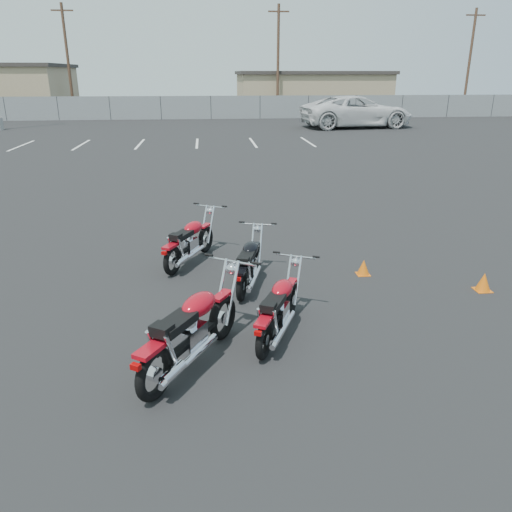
{
  "coord_description": "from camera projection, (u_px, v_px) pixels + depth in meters",
  "views": [
    {
      "loc": [
        -0.58,
        -7.15,
        3.51
      ],
      "look_at": [
        0.2,
        0.6,
        0.65
      ],
      "focal_mm": 35.0,
      "sensor_mm": 36.0,
      "label": 1
    }
  ],
  "objects": [
    {
      "name": "training_cone_near",
      "position": [
        363.0,
        267.0,
        9.21
      ],
      "size": [
        0.24,
        0.24,
        0.29
      ],
      "color": "orange",
      "rests_on": "ground"
    },
    {
      "name": "utility_pole_c",
      "position": [
        278.0,
        59.0,
        43.32
      ],
      "size": [
        1.8,
        0.24,
        9.0
      ],
      "color": "#442C1F",
      "rests_on": "ground"
    },
    {
      "name": "chainlink_fence",
      "position": [
        211.0,
        107.0,
        40.32
      ],
      "size": [
        80.06,
        0.06,
        1.8
      ],
      "color": "slate",
      "rests_on": "ground"
    },
    {
      "name": "motorcycle_front_red",
      "position": [
        190.0,
        242.0,
        9.67
      ],
      "size": [
        1.25,
        1.9,
        0.96
      ],
      "color": "black",
      "rests_on": "ground"
    },
    {
      "name": "parking_line_stripes",
      "position": [
        169.0,
        144.0,
        26.39
      ],
      "size": [
        15.12,
        4.0,
        0.01
      ],
      "color": "silver",
      "rests_on": "ground"
    },
    {
      "name": "utility_pole_d",
      "position": [
        470.0,
        60.0,
        45.94
      ],
      "size": [
        1.8,
        0.24,
        9.0
      ],
      "color": "#442C1F",
      "rests_on": "ground"
    },
    {
      "name": "tan_building_east",
      "position": [
        310.0,
        91.0,
        49.34
      ],
      "size": [
        14.4,
        9.4,
        3.7
      ],
      "color": "tan",
      "rests_on": "ground"
    },
    {
      "name": "utility_pole_b",
      "position": [
        68.0,
        58.0,
        42.55
      ],
      "size": [
        1.8,
        0.24,
        9.0
      ],
      "color": "#442C1F",
      "rests_on": "ground"
    },
    {
      "name": "motorcycle_second_black",
      "position": [
        249.0,
        264.0,
        8.63
      ],
      "size": [
        0.9,
        1.84,
        0.91
      ],
      "color": "black",
      "rests_on": "ground"
    },
    {
      "name": "ground",
      "position": [
        247.0,
        308.0,
        7.94
      ],
      "size": [
        120.0,
        120.0,
        0.0
      ],
      "primitive_type": "plane",
      "color": "black",
      "rests_on": "ground"
    },
    {
      "name": "motorcycle_third_red",
      "position": [
        192.0,
        330.0,
        6.2
      ],
      "size": [
        1.57,
        2.12,
        1.11
      ],
      "color": "black",
      "rests_on": "ground"
    },
    {
      "name": "training_cone_far",
      "position": [
        484.0,
        282.0,
        8.52
      ],
      "size": [
        0.27,
        0.27,
        0.32
      ],
      "color": "orange",
      "rests_on": "ground"
    },
    {
      "name": "white_van",
      "position": [
        357.0,
        102.0,
        33.72
      ],
      "size": [
        4.41,
        9.04,
        3.31
      ],
      "primitive_type": "imported",
      "rotation": [
        0.0,
        0.0,
        1.68
      ],
      "color": "silver",
      "rests_on": "ground"
    },
    {
      "name": "motorcycle_rear_red",
      "position": [
        279.0,
        308.0,
        6.97
      ],
      "size": [
        1.15,
        1.84,
        0.93
      ],
      "color": "black",
      "rests_on": "ground"
    }
  ]
}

